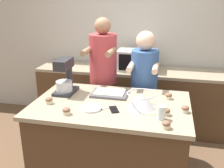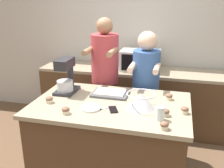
{
  "view_description": "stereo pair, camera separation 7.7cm",
  "coord_description": "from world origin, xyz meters",
  "px_view_note": "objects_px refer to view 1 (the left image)",
  "views": [
    {
      "loc": [
        0.52,
        -2.29,
        1.96
      ],
      "look_at": [
        0.0,
        0.05,
        1.14
      ],
      "focal_mm": 42.0,
      "sensor_mm": 36.0,
      "label": 1
    },
    {
      "loc": [
        0.59,
        -2.27,
        1.96
      ],
      "look_at": [
        0.0,
        0.05,
        1.14
      ],
      "focal_mm": 42.0,
      "sensor_mm": 36.0,
      "label": 2
    }
  ],
  "objects_px": {
    "small_plate": "(91,108)",
    "cupcake_1": "(185,109)",
    "microwave_oven": "(137,60)",
    "person_right": "(144,92)",
    "cupcake_0": "(166,112)",
    "cupcake_4": "(49,100)",
    "stand_mixer": "(65,78)",
    "baking_tray": "(110,93)",
    "cell_phone": "(114,109)",
    "cupcake_5": "(66,111)",
    "person_left": "(103,84)",
    "knife": "(103,109)",
    "cupcake_2": "(168,96)",
    "cupcake_3": "(166,125)",
    "drinking_glass": "(161,113)",
    "mixing_bowl": "(142,100)"
  },
  "relations": [
    {
      "from": "person_left",
      "to": "small_plate",
      "type": "relative_size",
      "value": 9.07
    },
    {
      "from": "cupcake_0",
      "to": "knife",
      "type": "bearing_deg",
      "value": -179.94
    },
    {
      "from": "mixing_bowl",
      "to": "cell_phone",
      "type": "distance_m",
      "value": 0.27
    },
    {
      "from": "cupcake_4",
      "to": "small_plate",
      "type": "bearing_deg",
      "value": -4.81
    },
    {
      "from": "small_plate",
      "to": "cupcake_4",
      "type": "distance_m",
      "value": 0.44
    },
    {
      "from": "baking_tray",
      "to": "microwave_oven",
      "type": "bearing_deg",
      "value": 83.43
    },
    {
      "from": "cupcake_2",
      "to": "cupcake_4",
      "type": "distance_m",
      "value": 1.18
    },
    {
      "from": "cell_phone",
      "to": "cupcake_5",
      "type": "xyz_separation_m",
      "value": [
        -0.39,
        -0.18,
        0.03
      ]
    },
    {
      "from": "person_right",
      "to": "cupcake_0",
      "type": "distance_m",
      "value": 0.91
    },
    {
      "from": "mixing_bowl",
      "to": "cell_phone",
      "type": "bearing_deg",
      "value": -155.81
    },
    {
      "from": "knife",
      "to": "cupcake_1",
      "type": "xyz_separation_m",
      "value": [
        0.73,
        0.09,
        0.03
      ]
    },
    {
      "from": "stand_mixer",
      "to": "baking_tray",
      "type": "distance_m",
      "value": 0.5
    },
    {
      "from": "microwave_oven",
      "to": "stand_mixer",
      "type": "bearing_deg",
      "value": -116.68
    },
    {
      "from": "cupcake_3",
      "to": "cupcake_4",
      "type": "xyz_separation_m",
      "value": [
        -1.12,
        0.26,
        0.0
      ]
    },
    {
      "from": "person_left",
      "to": "cupcake_2",
      "type": "xyz_separation_m",
      "value": [
        0.8,
        -0.47,
        0.09
      ]
    },
    {
      "from": "small_plate",
      "to": "cupcake_1",
      "type": "xyz_separation_m",
      "value": [
        0.84,
        0.11,
        0.02
      ]
    },
    {
      "from": "cupcake_0",
      "to": "cupcake_4",
      "type": "xyz_separation_m",
      "value": [
        -1.11,
        0.01,
        0.0
      ]
    },
    {
      "from": "microwave_oven",
      "to": "drinking_glass",
      "type": "relative_size",
      "value": 4.59
    },
    {
      "from": "cupcake_0",
      "to": "cupcake_4",
      "type": "bearing_deg",
      "value": 179.28
    },
    {
      "from": "cupcake_3",
      "to": "small_plate",
      "type": "bearing_deg",
      "value": 162.15
    },
    {
      "from": "microwave_oven",
      "to": "cupcake_2",
      "type": "distance_m",
      "value": 1.26
    },
    {
      "from": "stand_mixer",
      "to": "knife",
      "type": "bearing_deg",
      "value": -33.36
    },
    {
      "from": "mixing_bowl",
      "to": "cupcake_4",
      "type": "distance_m",
      "value": 0.89
    },
    {
      "from": "drinking_glass",
      "to": "person_right",
      "type": "bearing_deg",
      "value": 104.42
    },
    {
      "from": "small_plate",
      "to": "cupcake_0",
      "type": "height_order",
      "value": "cupcake_0"
    },
    {
      "from": "microwave_oven",
      "to": "cupcake_5",
      "type": "distance_m",
      "value": 1.78
    },
    {
      "from": "small_plate",
      "to": "cupcake_4",
      "type": "xyz_separation_m",
      "value": [
        -0.44,
        0.04,
        0.02
      ]
    },
    {
      "from": "cupcake_2",
      "to": "cupcake_3",
      "type": "bearing_deg",
      "value": -90.62
    },
    {
      "from": "small_plate",
      "to": "knife",
      "type": "height_order",
      "value": "small_plate"
    },
    {
      "from": "person_right",
      "to": "stand_mixer",
      "type": "height_order",
      "value": "person_right"
    },
    {
      "from": "mixing_bowl",
      "to": "cupcake_0",
      "type": "height_order",
      "value": "mixing_bowl"
    },
    {
      "from": "drinking_glass",
      "to": "cupcake_0",
      "type": "distance_m",
      "value": 0.1
    },
    {
      "from": "microwave_oven",
      "to": "cell_phone",
      "type": "relative_size",
      "value": 3.47
    },
    {
      "from": "drinking_glass",
      "to": "cupcake_0",
      "type": "relative_size",
      "value": 1.7
    },
    {
      "from": "drinking_glass",
      "to": "cupcake_2",
      "type": "distance_m",
      "value": 0.48
    },
    {
      "from": "drinking_glass",
      "to": "cupcake_2",
      "type": "relative_size",
      "value": 1.7
    },
    {
      "from": "drinking_glass",
      "to": "cupcake_5",
      "type": "xyz_separation_m",
      "value": [
        -0.82,
        -0.08,
        -0.03
      ]
    },
    {
      "from": "baking_tray",
      "to": "cupcake_4",
      "type": "bearing_deg",
      "value": -146.45
    },
    {
      "from": "baking_tray",
      "to": "cupcake_1",
      "type": "xyz_separation_m",
      "value": [
        0.75,
        -0.27,
        0.01
      ]
    },
    {
      "from": "person_right",
      "to": "small_plate",
      "type": "distance_m",
      "value": 0.97
    },
    {
      "from": "person_left",
      "to": "small_plate",
      "type": "bearing_deg",
      "value": -82.89
    },
    {
      "from": "microwave_oven",
      "to": "person_right",
      "type": "bearing_deg",
      "value": -76.27
    },
    {
      "from": "mixing_bowl",
      "to": "cupcake_0",
      "type": "bearing_deg",
      "value": -25.95
    },
    {
      "from": "small_plate",
      "to": "cupcake_5",
      "type": "height_order",
      "value": "cupcake_5"
    },
    {
      "from": "person_left",
      "to": "cell_phone",
      "type": "xyz_separation_m",
      "value": [
        0.32,
        -0.84,
        0.06
      ]
    },
    {
      "from": "small_plate",
      "to": "cupcake_0",
      "type": "distance_m",
      "value": 0.68
    },
    {
      "from": "cell_phone",
      "to": "cupcake_3",
      "type": "relative_size",
      "value": 2.25
    },
    {
      "from": "person_left",
      "to": "cell_phone",
      "type": "height_order",
      "value": "person_left"
    },
    {
      "from": "baking_tray",
      "to": "microwave_oven",
      "type": "distance_m",
      "value": 1.2
    },
    {
      "from": "person_right",
      "to": "cupcake_5",
      "type": "height_order",
      "value": "person_right"
    }
  ]
}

